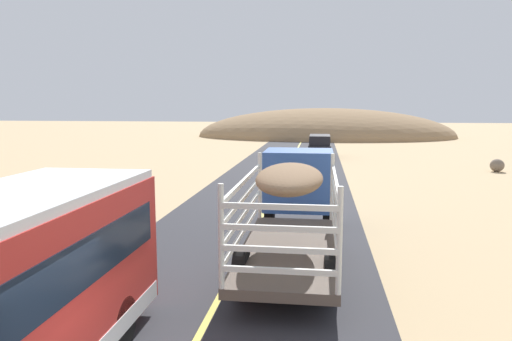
% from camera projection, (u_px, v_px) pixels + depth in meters
% --- Properties ---
extents(livestock_truck, '(2.53, 9.70, 3.02)m').
position_uv_depth(livestock_truck, '(296.00, 190.00, 15.91)').
color(livestock_truck, '#3359A5').
rests_on(livestock_truck, road_surface).
extents(car_far, '(1.90, 4.62, 1.93)m').
position_uv_depth(car_far, '(320.00, 145.00, 42.10)').
color(car_far, black).
rests_on(car_far, road_surface).
extents(boulder_far_horizon, '(0.93, 0.90, 0.88)m').
position_uv_depth(boulder_far_horizon, '(497.00, 165.00, 33.05)').
color(boulder_far_horizon, '#756656').
rests_on(boulder_far_horizon, ground).
extents(distant_hill, '(36.50, 22.36, 8.16)m').
position_uv_depth(distant_hill, '(324.00, 137.00, 69.02)').
color(distant_hill, '#957553').
rests_on(distant_hill, ground).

